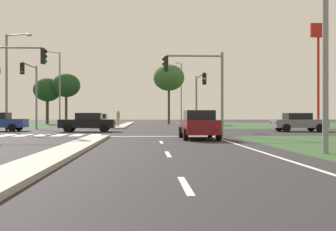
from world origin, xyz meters
The scene contains 32 objects.
ground_plane centered at (0.00, 30.00, 0.00)m, with size 200.00×200.00×0.00m, color #282628.
grass_verge_far_right centered at (25.50, 54.50, 0.00)m, with size 35.00×35.00×0.01m, color #2D4C28.
median_island_near centered at (0.00, 11.00, 0.07)m, with size 1.20×22.00×0.14m, color #ADA89E.
median_island_far centered at (0.00, 55.00, 0.07)m, with size 1.20×36.00×0.14m, color #ADA89E.
lane_dash_near centered at (3.50, 5.44, 0.01)m, with size 0.14×2.00×0.01m, color silver.
lane_dash_second centered at (3.50, 11.44, 0.01)m, with size 0.14×2.00×0.01m, color silver.
lane_dash_third centered at (3.50, 17.44, 0.01)m, with size 0.14×2.00×0.01m, color silver.
edge_line_right centered at (6.85, 12.00, 0.01)m, with size 0.14×24.00×0.01m, color silver.
stop_bar_near centered at (3.80, 23.00, 0.01)m, with size 6.40×0.50×0.01m, color silver.
crosswalk_bar_near centered at (-6.40, 24.80, 0.01)m, with size 0.70×2.80×0.01m, color silver.
crosswalk_bar_second centered at (-5.25, 24.80, 0.01)m, with size 0.70×2.80×0.01m, color silver.
crosswalk_bar_third centered at (-4.10, 24.80, 0.01)m, with size 0.70×2.80×0.01m, color silver.
crosswalk_bar_fourth centered at (-2.95, 24.80, 0.01)m, with size 0.70×2.80×0.01m, color silver.
crosswalk_bar_fifth centered at (-1.80, 24.80, 0.01)m, with size 0.70×2.80×0.01m, color silver.
crosswalk_bar_sixth centered at (-0.65, 24.80, 0.01)m, with size 0.70×2.80×0.01m, color silver.
car_white_near centered at (-2.38, 42.20, 0.77)m, with size 2.10×4.41×1.49m.
car_grey_second centered at (15.14, 30.07, 0.77)m, with size 4.28×2.00×1.50m.
car_black_fourth centered at (-1.92, 30.51, 0.77)m, with size 4.37×2.00×1.51m.
car_maroon_fifth centered at (5.67, 20.12, 0.81)m, with size 1.95×4.57×1.58m.
traffic_signal_near_left centered at (-6.08, 23.40, 3.94)m, with size 4.32×0.32×5.76m.
traffic_signal_near_right centered at (6.18, 23.40, 3.64)m, with size 3.92×0.32×5.33m.
traffic_signal_far_left centered at (-7.60, 34.97, 4.12)m, with size 0.32×4.68×6.01m.
traffic_signal_far_right centered at (7.60, 34.40, 3.61)m, with size 0.32×5.69×5.13m.
street_lamp_near centered at (8.82, 11.65, 4.97)m, with size 0.82×2.48×8.81m.
street_lamp_second centered at (-8.63, 32.09, 4.59)m, with size 2.51×1.20×8.05m.
street_lamp_third centered at (-9.01, 52.62, 5.47)m, with size 1.91×1.93×9.80m.
street_lamp_fourth centered at (8.78, 67.71, 5.79)m, with size 1.30×2.37×10.42m.
pedestrian_at_median centered at (-0.16, 40.23, 1.18)m, with size 0.34×0.34×1.72m.
fastfood_pole_sign centered at (22.43, 43.01, 8.64)m, with size 1.80×0.40×11.87m.
treeline_second centered at (-12.33, 60.23, 5.21)m, with size 4.19×4.19×7.04m.
treeline_third centered at (-9.35, 59.58, 5.86)m, with size 4.20×4.20×7.68m.
treeline_fourth centered at (6.24, 59.76, 7.13)m, with size 4.78×4.78×9.19m.
Camera 1 is at (2.78, -1.93, 1.29)m, focal length 42.97 mm.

